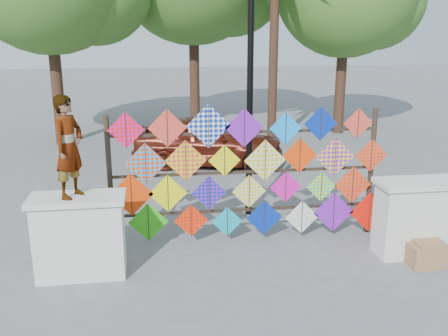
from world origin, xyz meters
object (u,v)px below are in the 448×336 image
Objects in this scene: kite_rack at (249,175)px; lamppost at (250,81)px; vendor_woman at (69,147)px; sedan at (208,141)px.

lamppost is (0.24, 1.27, 1.47)m from kite_rack.
kite_rack is at bearing -42.51° from vendor_woman.
kite_rack is 5.12m from sedan.
sedan is (-0.15, 5.09, -0.53)m from kite_rack.
lamppost reaches higher than kite_rack.
sedan is at bearing 95.71° from lamppost.
lamppost is at bearing -159.84° from sedan.
vendor_woman is at bearing -144.19° from lamppost.
kite_rack is 3.34× the size of vendor_woman.
sedan is at bearing 91.64° from kite_rack.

